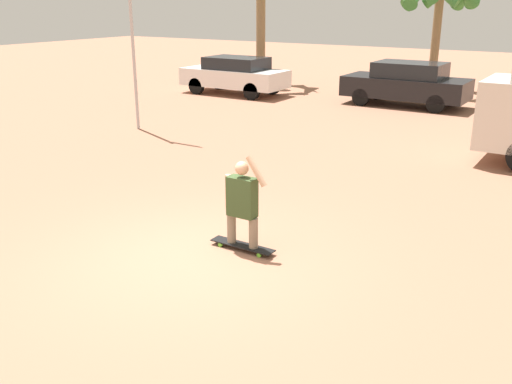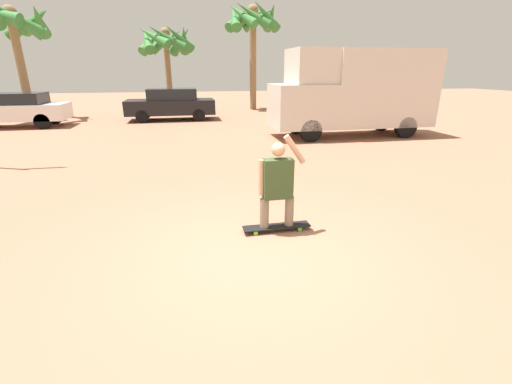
{
  "view_description": "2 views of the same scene",
  "coord_description": "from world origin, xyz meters",
  "px_view_note": "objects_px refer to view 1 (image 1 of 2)",
  "views": [
    {
      "loc": [
        4.99,
        -6.08,
        3.7
      ],
      "look_at": [
        0.56,
        0.96,
        0.89
      ],
      "focal_mm": 40.0,
      "sensor_mm": 36.0,
      "label": 1
    },
    {
      "loc": [
        -0.84,
        -4.11,
        2.42
      ],
      "look_at": [
        0.18,
        0.85,
        0.62
      ],
      "focal_mm": 24.0,
      "sensor_mm": 36.0,
      "label": 2
    }
  ],
  "objects_px": {
    "person_skateboarder": "(242,200)",
    "parked_car_white": "(235,75)",
    "skateboard": "(242,246)",
    "parked_car_black": "(407,83)"
  },
  "relations": [
    {
      "from": "person_skateboarder",
      "to": "parked_car_white",
      "type": "relative_size",
      "value": 0.34
    },
    {
      "from": "person_skateboarder",
      "to": "parked_car_black",
      "type": "bearing_deg",
      "value": 98.07
    },
    {
      "from": "parked_car_white",
      "to": "parked_car_black",
      "type": "bearing_deg",
      "value": 9.21
    },
    {
      "from": "skateboard",
      "to": "parked_car_black",
      "type": "height_order",
      "value": "parked_car_black"
    },
    {
      "from": "skateboard",
      "to": "parked_car_black",
      "type": "bearing_deg",
      "value": 98.08
    },
    {
      "from": "parked_car_black",
      "to": "parked_car_white",
      "type": "relative_size",
      "value": 1.01
    },
    {
      "from": "person_skateboarder",
      "to": "parked_car_white",
      "type": "xyz_separation_m",
      "value": [
        -8.74,
        12.68,
        -0.03
      ]
    },
    {
      "from": "skateboard",
      "to": "parked_car_black",
      "type": "distance_m",
      "value": 13.93
    },
    {
      "from": "parked_car_black",
      "to": "parked_car_white",
      "type": "height_order",
      "value": "parked_car_black"
    },
    {
      "from": "person_skateboarder",
      "to": "skateboard",
      "type": "bearing_deg",
      "value": 0.0
    }
  ]
}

